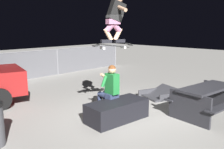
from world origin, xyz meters
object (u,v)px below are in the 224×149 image
(person_sitting_on_ledge, at_px, (109,87))
(skateboard, at_px, (113,46))
(ledge_box_main, at_px, (117,111))
(skater_airborne, at_px, (115,17))
(kicker_ramp, at_px, (159,95))
(picnic_table_back, at_px, (207,96))

(person_sitting_on_ledge, xyz_separation_m, skateboard, (0.04, -0.09, 1.05))
(ledge_box_main, distance_m, skater_airborne, 2.25)
(kicker_ramp, bearing_deg, picnic_table_back, -107.49)
(kicker_ramp, distance_m, picnic_table_back, 1.88)
(ledge_box_main, xyz_separation_m, picnic_table_back, (1.81, -1.42, 0.27))
(person_sitting_on_ledge, xyz_separation_m, skater_airborne, (0.09, -0.11, 1.73))
(ledge_box_main, bearing_deg, kicker_ramp, 7.80)
(person_sitting_on_ledge, distance_m, skateboard, 1.05)
(skater_airborne, height_order, picnic_table_back, skater_airborne)
(skater_airborne, height_order, kicker_ramp, skater_airborne)
(picnic_table_back, bearing_deg, ledge_box_main, 141.96)
(skateboard, bearing_deg, ledge_box_main, -119.87)
(skateboard, relative_size, skater_airborne, 0.92)
(ledge_box_main, bearing_deg, skater_airborne, 51.04)
(person_sitting_on_ledge, height_order, kicker_ramp, person_sitting_on_ledge)
(person_sitting_on_ledge, height_order, skater_airborne, skater_airborne)
(kicker_ramp, bearing_deg, skater_airborne, -178.69)
(skateboard, height_order, skater_airborne, skater_airborne)
(ledge_box_main, xyz_separation_m, skateboard, (0.17, 0.29, 1.53))
(person_sitting_on_ledge, bearing_deg, picnic_table_back, -47.08)
(ledge_box_main, relative_size, kicker_ramp, 1.30)
(person_sitting_on_ledge, bearing_deg, skateboard, -68.77)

